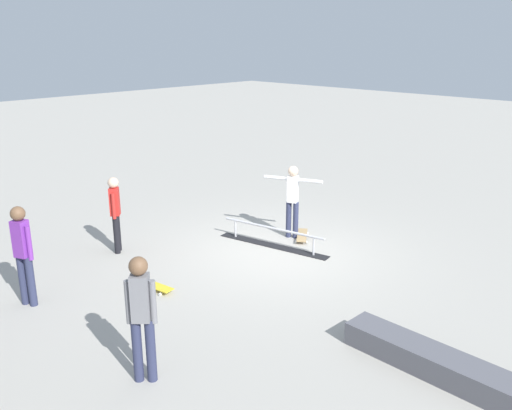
{
  "coord_description": "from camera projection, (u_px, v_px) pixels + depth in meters",
  "views": [
    {
      "loc": [
        -6.75,
        7.58,
        4.18
      ],
      "look_at": [
        0.28,
        0.27,
        1.0
      ],
      "focal_mm": 38.32,
      "sensor_mm": 36.0,
      "label": 1
    }
  ],
  "objects": [
    {
      "name": "bystander_purple_shirt",
      "position": [
        23.0,
        250.0,
        8.56
      ],
      "size": [
        0.37,
        0.26,
        1.66
      ],
      "rotation": [
        0.0,
        0.0,
        3.54
      ],
      "color": "#2D3351",
      "rests_on": "ground_plane"
    },
    {
      "name": "grind_rail",
      "position": [
        273.0,
        238.0,
        11.21
      ],
      "size": [
        2.51,
        0.71,
        0.41
      ],
      "rotation": [
        0.0,
        0.0,
        0.19
      ],
      "color": "black",
      "rests_on": "ground_plane"
    },
    {
      "name": "skateboard_main",
      "position": [
        302.0,
        235.0,
        11.66
      ],
      "size": [
        0.64,
        0.76,
        0.09
      ],
      "rotation": [
        0.0,
        0.0,
        2.21
      ],
      "color": "tan",
      "rests_on": "ground_plane"
    },
    {
      "name": "bystander_red_shirt",
      "position": [
        115.0,
        210.0,
        10.72
      ],
      "size": [
        0.31,
        0.28,
        1.54
      ],
      "rotation": [
        0.0,
        0.0,
        2.42
      ],
      "color": "black",
      "rests_on": "ground_plane"
    },
    {
      "name": "ground_plane",
      "position": [
        275.0,
        253.0,
        10.92
      ],
      "size": [
        60.0,
        60.0,
        0.0
      ],
      "primitive_type": "plane",
      "color": "#ADA89E"
    },
    {
      "name": "loose_skateboard_yellow",
      "position": [
        153.0,
        285.0,
        9.34
      ],
      "size": [
        0.82,
        0.34,
        0.09
      ],
      "rotation": [
        0.0,
        0.0,
        3.28
      ],
      "color": "yellow",
      "rests_on": "ground_plane"
    },
    {
      "name": "skater_main",
      "position": [
        293.0,
        197.0,
        11.48
      ],
      "size": [
        1.2,
        0.56,
        1.57
      ],
      "rotation": [
        0.0,
        0.0,
        3.54
      ],
      "color": "#2D3351",
      "rests_on": "ground_plane"
    },
    {
      "name": "bystander_grey_shirt",
      "position": [
        141.0,
        313.0,
        6.62
      ],
      "size": [
        0.32,
        0.32,
        1.68
      ],
      "rotation": [
        0.0,
        0.0,
        3.91
      ],
      "color": "#2D3351",
      "rests_on": "ground_plane"
    },
    {
      "name": "skate_ledge",
      "position": [
        437.0,
        363.0,
        6.97
      ],
      "size": [
        2.55,
        0.54,
        0.32
      ],
      "primitive_type": "cube",
      "rotation": [
        0.0,
        0.0,
        -0.03
      ],
      "color": "#595960",
      "rests_on": "ground_plane"
    }
  ]
}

